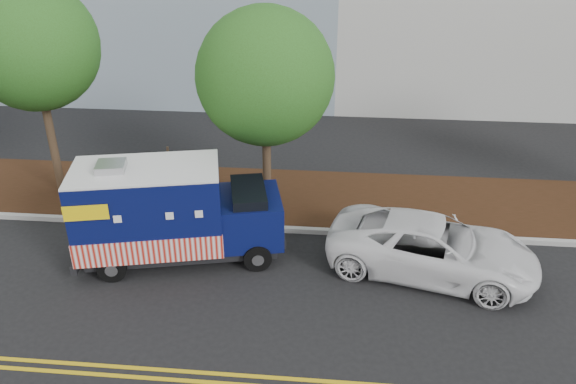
{
  "coord_description": "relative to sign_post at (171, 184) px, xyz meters",
  "views": [
    {
      "loc": [
        2.19,
        -12.94,
        8.62
      ],
      "look_at": [
        0.91,
        0.6,
        1.74
      ],
      "focal_mm": 35.0,
      "sensor_mm": 36.0,
      "label": 1
    }
  ],
  "objects": [
    {
      "name": "ground",
      "position": [
        2.76,
        -1.88,
        -1.2
      ],
      "size": [
        120.0,
        120.0,
        0.0
      ],
      "primitive_type": "plane",
      "color": "black",
      "rests_on": "ground"
    },
    {
      "name": "food_truck",
      "position": [
        0.54,
        -2.12,
        0.12
      ],
      "size": [
        5.82,
        3.17,
        2.91
      ],
      "rotation": [
        0.0,
        0.0,
        0.22
      ],
      "color": "black",
      "rests_on": "ground"
    },
    {
      "name": "mulch_strip",
      "position": [
        2.76,
        1.62,
        -1.12
      ],
      "size": [
        120.0,
        4.0,
        0.15
      ],
      "primitive_type": "cube",
      "color": "black",
      "rests_on": "ground"
    },
    {
      "name": "tree_a",
      "position": [
        -4.23,
        1.28,
        3.75
      ],
      "size": [
        3.91,
        3.91,
        6.92
      ],
      "color": "#38281C",
      "rests_on": "ground"
    },
    {
      "name": "curb",
      "position": [
        2.76,
        -0.48,
        -1.12
      ],
      "size": [
        120.0,
        0.18,
        0.15
      ],
      "primitive_type": "cube",
      "color": "#9E9E99",
      "rests_on": "ground"
    },
    {
      "name": "centerline_far",
      "position": [
        2.76,
        -6.58,
        -1.19
      ],
      "size": [
        120.0,
        0.1,
        0.01
      ],
      "primitive_type": "cube",
      "color": "gold",
      "rests_on": "ground"
    },
    {
      "name": "sign_post",
      "position": [
        0.0,
        0.0,
        0.0
      ],
      "size": [
        0.06,
        0.06,
        2.4
      ],
      "primitive_type": "cube",
      "color": "#473828",
      "rests_on": "ground"
    },
    {
      "name": "white_car",
      "position": [
        7.53,
        -2.15,
        -0.45
      ],
      "size": [
        5.83,
        3.71,
        1.5
      ],
      "primitive_type": "imported",
      "rotation": [
        0.0,
        0.0,
        1.33
      ],
      "color": "white",
      "rests_on": "ground"
    },
    {
      "name": "centerline_near",
      "position": [
        2.76,
        -6.33,
        -1.19
      ],
      "size": [
        120.0,
        0.1,
        0.01
      ],
      "primitive_type": "cube",
      "color": "gold",
      "rests_on": "ground"
    },
    {
      "name": "tree_b",
      "position": [
        2.83,
        0.72,
        3.16
      ],
      "size": [
        3.97,
        3.97,
        6.35
      ],
      "color": "#38281C",
      "rests_on": "ground"
    }
  ]
}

